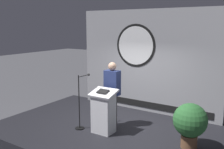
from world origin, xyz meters
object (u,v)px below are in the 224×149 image
potted_plant (190,122)px  speaker_person (112,94)px  microphone_stand (81,110)px  podium (103,112)px

potted_plant → speaker_person: bearing=176.4°
microphone_stand → potted_plant: (2.76, 0.43, 0.09)m
microphone_stand → potted_plant: size_ratio=1.41×
speaker_person → potted_plant: speaker_person is taller
microphone_stand → potted_plant: 2.79m
podium → potted_plant: podium is taller
speaker_person → microphone_stand: 0.93m
podium → speaker_person: size_ratio=0.64×
podium → potted_plant: 2.12m
speaker_person → potted_plant: bearing=-3.6°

